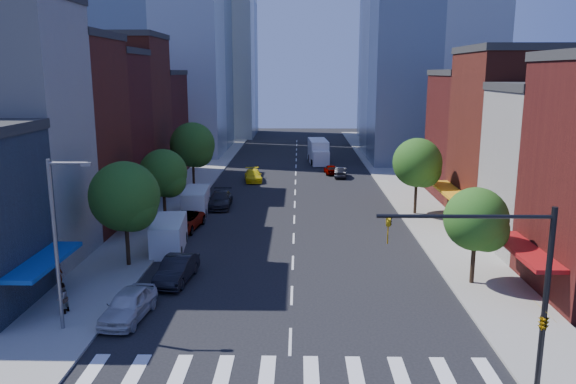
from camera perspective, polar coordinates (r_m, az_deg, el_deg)
name	(u,v)px	position (r m, az deg, el deg)	size (l,w,h in m)	color
ground	(290,342)	(29.36, 0.23, -14.95)	(220.00, 220.00, 0.00)	black
sidewalk_left	(192,184)	(68.69, -9.73, 0.77)	(5.00, 120.00, 0.15)	gray
sidewalk_right	(400,185)	(68.54, 11.26, 0.69)	(5.00, 120.00, 0.15)	gray
crosswalk	(289,373)	(26.72, 0.13, -17.87)	(19.00, 3.00, 0.01)	silver
bldg_left_2	(45,137)	(51.60, -23.49, 5.14)	(12.00, 9.00, 16.00)	#591E15
bldg_left_3	(83,132)	(59.44, -20.10, 5.71)	(12.00, 8.00, 15.00)	#4A1412
bldg_left_4	(111,116)	(67.32, -17.57, 7.40)	(12.00, 9.00, 17.00)	#591E15
bldg_left_5	(136,126)	(76.52, -15.23, 6.54)	(12.00, 10.00, 13.00)	#4A1412
bldg_right_2	(530,139)	(54.53, 23.40, 4.94)	(12.00, 10.00, 15.00)	#591E15
bldg_right_3	(492,138)	(63.95, 19.99, 5.22)	(12.00, 10.00, 13.00)	#4A1412
tower_far_w	(210,0)	(123.41, -7.89, 18.80)	(18.00, 18.00, 56.00)	#9EA5AD
traffic_signal	(532,302)	(25.39, 23.52, -10.20)	(7.24, 2.24, 8.00)	black
streetlight	(58,235)	(30.84, -22.29, -4.02)	(2.25, 0.25, 9.00)	slate
tree_left_near	(127,199)	(39.80, -16.08, -0.70)	(4.80, 4.80, 7.30)	black
tree_left_mid	(165,175)	(50.26, -12.42, 1.70)	(4.20, 4.20, 6.65)	black
tree_left_far	(194,147)	(63.70, -9.55, 4.58)	(5.00, 5.00, 7.75)	black
tree_right_near	(479,222)	(37.04, 18.80, -2.89)	(4.00, 4.00, 6.20)	black
tree_right_far	(419,165)	(53.95, 13.16, 2.72)	(4.60, 4.60, 7.20)	black
parked_car_front	(128,305)	(32.65, -15.90, -10.96)	(1.95, 4.84, 1.65)	#B8B8BD
parked_car_second	(177,270)	(37.40, -11.24, -7.74)	(1.72, 4.92, 1.62)	black
parked_car_third	(184,221)	(49.21, -10.54, -2.96)	(2.48, 5.39, 1.50)	#999999
parked_car_rear	(220,200)	(56.86, -6.90, -0.77)	(2.19, 5.38, 1.56)	black
cargo_van_near	(169,235)	(43.76, -12.02, -4.33)	(2.78, 5.79, 2.38)	white
cargo_van_far	(196,201)	(54.74, -9.32, -0.93)	(2.53, 5.64, 2.35)	white
taxi	(253,175)	(70.06, -3.55, 1.69)	(2.04, 5.01, 1.45)	yellow
traffic_car_oncoming	(341,172)	(72.85, 5.39, 2.01)	(1.42, 4.06, 1.34)	black
traffic_car_far	(331,169)	(75.01, 4.35, 2.30)	(1.52, 3.77, 1.29)	#999999
box_truck	(318,152)	(84.19, 3.11, 4.06)	(3.10, 8.64, 3.42)	silver
pedestrian_near	(59,276)	(38.08, -22.21, -7.87)	(0.58, 0.38, 1.58)	#999999
pedestrian_far	(62,298)	(34.13, -22.00, -9.98)	(0.86, 0.67, 1.78)	#999999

